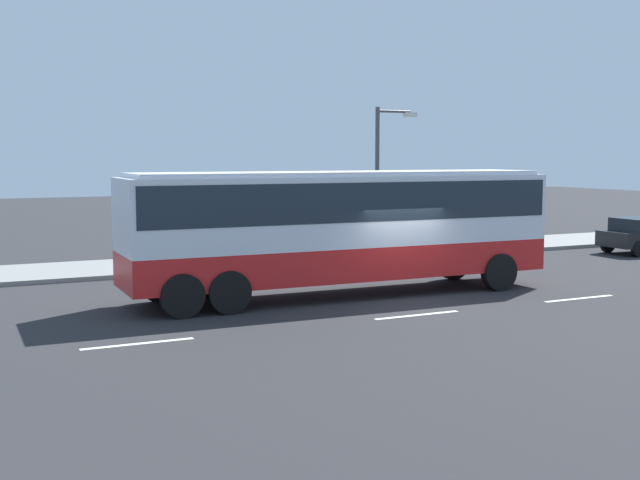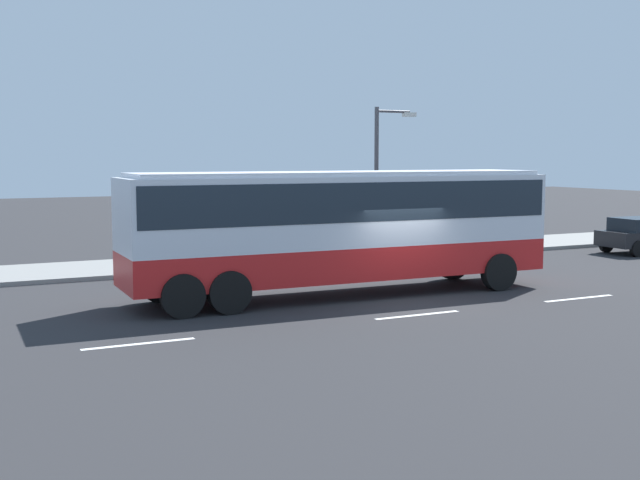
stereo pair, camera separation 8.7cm
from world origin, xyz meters
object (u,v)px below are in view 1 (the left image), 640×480
object	(u,v)px
pedestrian_at_crossing	(373,225)
pedestrian_near_curb	(432,227)
coach_bus	(342,219)
street_lamp	(382,170)

from	to	relation	value
pedestrian_at_crossing	pedestrian_near_curb	bearing A→B (deg)	162.79
coach_bus	pedestrian_at_crossing	xyz separation A→B (m)	(5.34, 7.67, -0.99)
pedestrian_at_crossing	street_lamp	bearing A→B (deg)	89.57
coach_bus	pedestrian_near_curb	xyz separation A→B (m)	(7.24, 6.32, -1.03)
pedestrian_at_crossing	street_lamp	world-z (taller)	street_lamp
pedestrian_near_curb	street_lamp	bearing A→B (deg)	-60.57
pedestrian_near_curb	pedestrian_at_crossing	size ratio (longest dim) A/B	0.97
coach_bus	pedestrian_near_curb	world-z (taller)	coach_bus
pedestrian_near_curb	pedestrian_at_crossing	bearing A→B (deg)	-102.85
pedestrian_near_curb	street_lamp	xyz separation A→B (m)	(-2.45, -0.30, 2.28)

